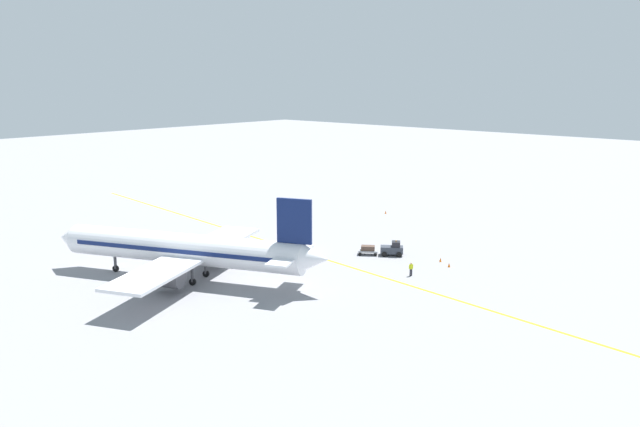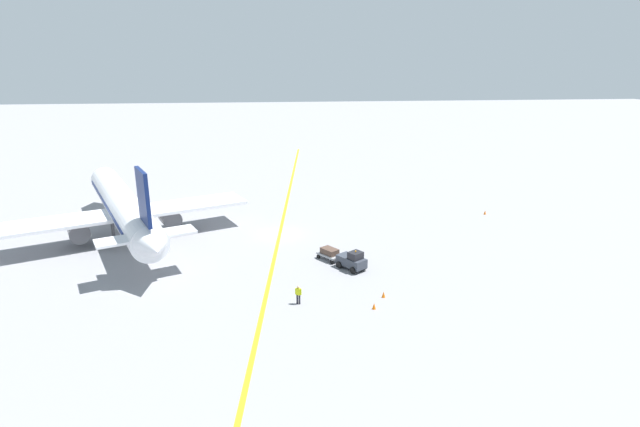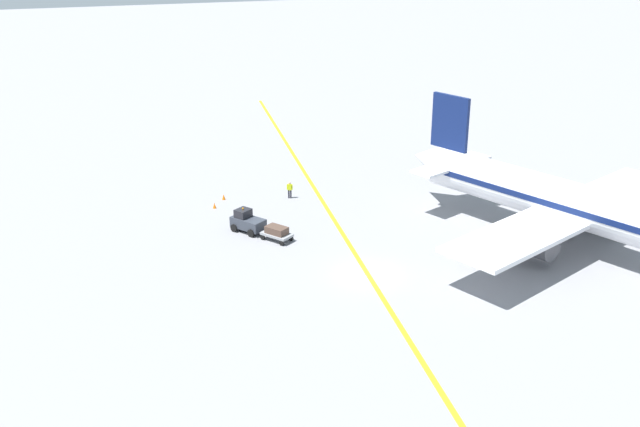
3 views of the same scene
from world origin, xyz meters
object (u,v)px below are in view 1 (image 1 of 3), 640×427
object	(u,v)px
baggage_tug_dark	(392,249)
ground_crew_worker	(411,269)
airplane_at_gate	(186,250)
traffic_cone_mid_apron	(386,212)
traffic_cone_by_wingtip	(440,260)
baggage_cart_trailing	(368,249)
traffic_cone_near_nose	(449,265)

from	to	relation	value
baggage_tug_dark	ground_crew_worker	size ratio (longest dim) A/B	1.97
baggage_tug_dark	airplane_at_gate	bearing A→B (deg)	153.67
traffic_cone_mid_apron	airplane_at_gate	bearing A→B (deg)	-175.00
traffic_cone_mid_apron	traffic_cone_by_wingtip	world-z (taller)	same
traffic_cone_mid_apron	traffic_cone_by_wingtip	xyz separation A→B (m)	(-19.40, -22.62, 0.00)
airplane_at_gate	ground_crew_worker	distance (m)	26.87
ground_crew_worker	traffic_cone_mid_apron	xyz separation A→B (m)	(26.90, 22.99, -0.63)
ground_crew_worker	traffic_cone_mid_apron	bearing A→B (deg)	40.52
traffic_cone_mid_apron	traffic_cone_by_wingtip	size ratio (longest dim) A/B	1.00
traffic_cone_mid_apron	baggage_cart_trailing	bearing A→B (deg)	-149.56
baggage_tug_dark	traffic_cone_mid_apron	xyz separation A→B (m)	(21.07, 16.19, -0.63)
ground_crew_worker	traffic_cone_by_wingtip	size ratio (longest dim) A/B	3.05
baggage_cart_trailing	traffic_cone_near_nose	xyz separation A→B (m)	(2.27, -11.14, -0.49)
baggage_cart_trailing	traffic_cone_mid_apron	xyz separation A→B (m)	(22.96, 13.49, -0.49)
ground_crew_worker	airplane_at_gate	bearing A→B (deg)	134.71
baggage_tug_dark	traffic_cone_near_nose	world-z (taller)	baggage_tug_dark
traffic_cone_mid_apron	ground_crew_worker	bearing A→B (deg)	-139.48
baggage_tug_dark	traffic_cone_near_nose	bearing A→B (deg)	-87.49
traffic_cone_mid_apron	traffic_cone_by_wingtip	distance (m)	29.80
airplane_at_gate	traffic_cone_by_wingtip	bearing A→B (deg)	-35.29
ground_crew_worker	traffic_cone_near_nose	bearing A→B (deg)	-14.85
baggage_cart_trailing	ground_crew_worker	xyz separation A→B (m)	(-3.94, -9.50, 0.15)
airplane_at_gate	traffic_cone_by_wingtip	xyz separation A→B (m)	(26.30, -18.62, -3.43)
airplane_at_gate	baggage_cart_trailing	xyz separation A→B (m)	(22.74, -9.49, -2.95)
airplane_at_gate	traffic_cone_mid_apron	distance (m)	46.01
baggage_cart_trailing	traffic_cone_near_nose	world-z (taller)	baggage_cart_trailing
ground_crew_worker	traffic_cone_by_wingtip	bearing A→B (deg)	2.84
traffic_cone_near_nose	traffic_cone_by_wingtip	distance (m)	2.40
traffic_cone_near_nose	baggage_cart_trailing	bearing A→B (deg)	101.51
ground_crew_worker	traffic_cone_by_wingtip	distance (m)	7.54
baggage_cart_trailing	traffic_cone_mid_apron	bearing A→B (deg)	30.44
airplane_at_gate	traffic_cone_near_nose	world-z (taller)	airplane_at_gate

